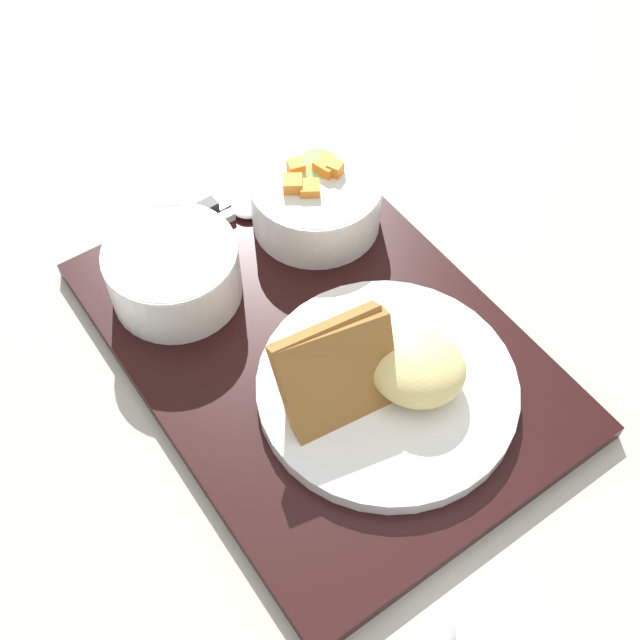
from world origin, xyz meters
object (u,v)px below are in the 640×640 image
object	(u,v)px
knife	(201,213)
plate_main	(382,381)
spoon	(222,219)
bowl_soup	(173,269)
bowl_salad	(316,199)

from	to	relation	value
knife	plate_main	bearing A→B (deg)	-88.41
plate_main	spoon	xyz separation A→B (m)	(-0.24, -0.02, -0.02)
plate_main	bowl_soup	bearing A→B (deg)	-152.39
plate_main	bowl_salad	bearing A→B (deg)	164.19
bowl_soup	knife	distance (m)	0.10
knife	spoon	size ratio (longest dim) A/B	1.10
bowl_salad	knife	distance (m)	0.11
plate_main	knife	size ratio (longest dim) A/B	1.21
spoon	bowl_soup	bearing A→B (deg)	-145.77
bowl_soup	plate_main	bearing A→B (deg)	27.61
knife	spoon	world-z (taller)	knife
bowl_soup	plate_main	size ratio (longest dim) A/B	0.55
bowl_soup	knife	xyz separation A→B (m)	(-0.07, 0.06, -0.03)
bowl_salad	plate_main	size ratio (longest dim) A/B	0.58
knife	spoon	distance (m)	0.02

